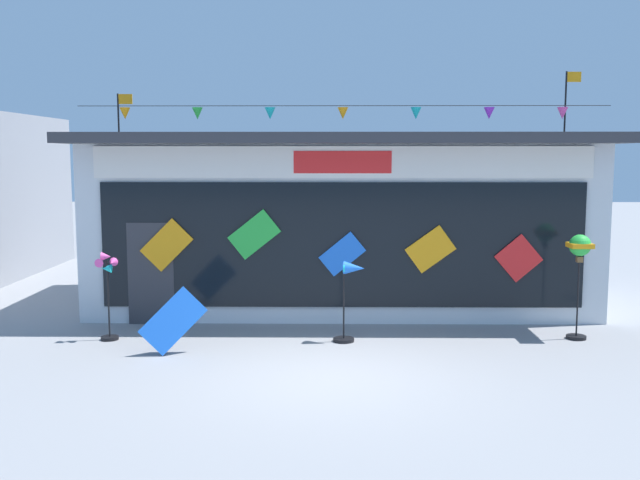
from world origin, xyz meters
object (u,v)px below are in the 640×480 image
kite_shop_building (340,219)px  wind_spinner_far_left (108,284)px  wind_spinner_left (351,289)px  display_kite_on_ground (173,321)px  wind_spinner_center_left (580,255)px

kite_shop_building → wind_spinner_far_left: size_ratio=6.75×
wind_spinner_left → display_kite_on_ground: wind_spinner_left is taller
kite_shop_building → wind_spinner_far_left: bearing=-140.4°
wind_spinner_center_left → display_kite_on_ground: wind_spinner_center_left is taller
kite_shop_building → wind_spinner_center_left: 5.35m
wind_spinner_left → display_kite_on_ground: (-2.98, -0.83, -0.38)m
wind_spinner_far_left → display_kite_on_ground: wind_spinner_far_left is taller
wind_spinner_far_left → wind_spinner_center_left: bearing=1.3°
display_kite_on_ground → wind_spinner_center_left: bearing=8.6°
wind_spinner_far_left → wind_spinner_left: 4.33m
kite_shop_building → wind_spinner_center_left: kite_shop_building is taller
wind_spinner_left → kite_shop_building: bearing=92.1°
kite_shop_building → display_kite_on_ground: size_ratio=10.27×
wind_spinner_left → wind_spinner_center_left: (4.09, 0.24, 0.59)m
display_kite_on_ground → kite_shop_building: bearing=56.7°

